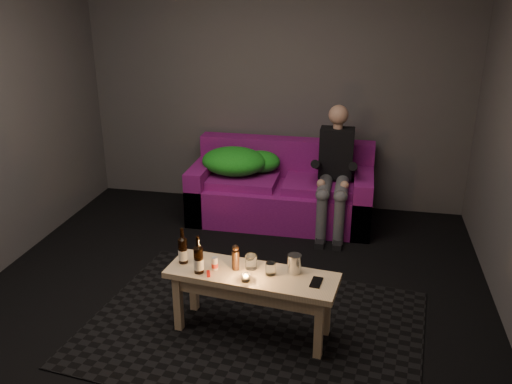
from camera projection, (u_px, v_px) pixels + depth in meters
floor at (223, 314)px, 4.00m from camera, size 4.50×4.50×0.00m
room at (235, 79)px, 3.83m from camera, size 4.50×4.50×4.50m
rug at (253, 327)px, 3.84m from camera, size 2.49×1.93×0.01m
sofa at (282, 192)px, 5.53m from camera, size 1.80×0.81×0.78m
green_blanket at (239, 161)px, 5.49m from camera, size 0.79×0.54×0.27m
person at (335, 168)px, 5.17m from camera, size 0.32×0.75×1.20m
coffee_table at (252, 284)px, 3.65m from camera, size 1.19×0.50×0.47m
beer_bottle_a at (183, 250)px, 3.72m from camera, size 0.07×0.07×0.26m
beer_bottle_b at (199, 259)px, 3.59m from camera, size 0.07×0.07×0.27m
salt_shaker at (215, 264)px, 3.65m from camera, size 0.05×0.05×0.09m
pepper_mill at (236, 260)px, 3.64m from camera, size 0.06×0.06×0.14m
tumbler_back at (251, 262)px, 3.66m from camera, size 0.10×0.10×0.10m
tealight at (246, 278)px, 3.52m from camera, size 0.06×0.06×0.05m
tumbler_front at (271, 269)px, 3.59m from camera, size 0.08×0.08×0.08m
steel_cup at (294, 264)px, 3.61m from camera, size 0.11×0.11×0.13m
smartphone at (316, 282)px, 3.50m from camera, size 0.08×0.14×0.01m
red_lighter at (208, 274)px, 3.60m from camera, size 0.04×0.08×0.01m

